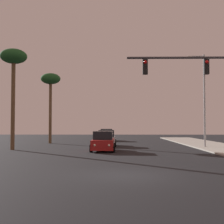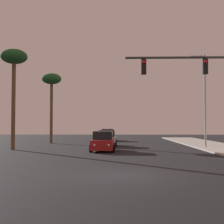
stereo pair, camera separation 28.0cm
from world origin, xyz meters
name	(u,v)px [view 1 (the left image)]	position (x,y,z in m)	size (l,w,h in m)	color
ground_plane	(128,175)	(0.00, 0.00, 0.00)	(120.00, 120.00, 0.00)	black
car_grey	(106,135)	(-1.94, 30.51, 0.76)	(2.04, 4.32, 1.68)	slate
car_red	(103,142)	(-1.64, 12.81, 0.76)	(2.04, 4.32, 1.68)	maroon
car_silver	(106,139)	(-1.56, 19.20, 0.76)	(2.04, 4.31, 1.68)	#B7B7BC
traffic_light_mast	(214,82)	(5.31, 4.75, 4.73)	(7.39, 0.36, 6.50)	#38383D
street_lamp	(203,95)	(7.96, 16.69, 5.12)	(1.74, 0.24, 9.00)	#99999E
palm_tree_near	(14,62)	(-9.80, 14.00, 7.89)	(2.40, 2.40, 9.08)	brown
palm_tree_mid	(51,83)	(-8.57, 24.00, 7.42)	(2.40, 2.40, 8.55)	brown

